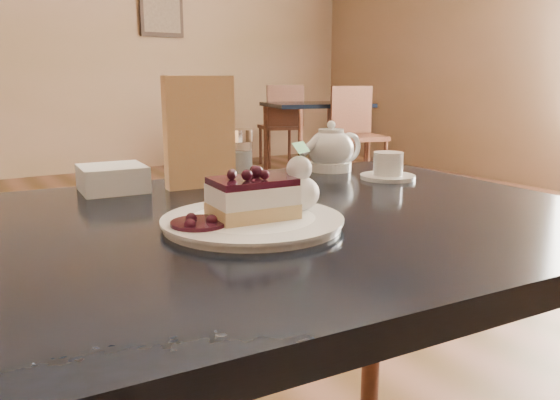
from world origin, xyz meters
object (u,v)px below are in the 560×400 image
cheesecake_slice (252,198)px  main_table (240,266)px  dessert_plate (253,222)px  bg_table_far_right (315,168)px  tea_set (342,154)px

cheesecake_slice → main_table: bearing=90.0°
dessert_plate → cheesecake_slice: bearing=-45.0°
dessert_plate → main_table: bearing=85.4°
main_table → bg_table_far_right: size_ratio=0.71×
main_table → cheesecake_slice: (-0.00, -0.05, 0.11)m
tea_set → cheesecake_slice: bearing=-143.7°
main_table → tea_set: tea_set is taller
cheesecake_slice → bg_table_far_right: cheesecake_slice is taller
main_table → cheesecake_slice: bearing=-90.0°
cheesecake_slice → bg_table_far_right: size_ratio=0.07×
main_table → tea_set: bearing=36.4°
main_table → tea_set: size_ratio=4.68×
cheesecake_slice → tea_set: 0.48m
main_table → bg_table_far_right: (2.75, 3.53, -0.56)m
cheesecake_slice → bg_table_far_right: (2.75, 3.58, -0.67)m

